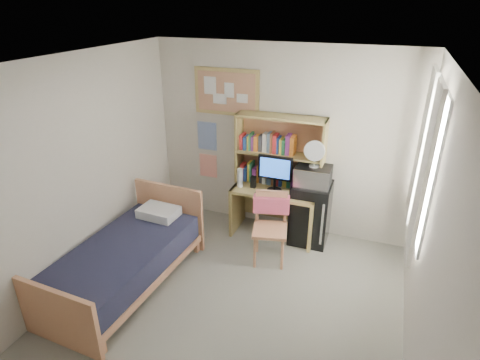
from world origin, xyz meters
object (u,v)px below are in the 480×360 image
at_px(desk, 275,212).
at_px(bed, 124,266).
at_px(speaker_left, 253,182).
at_px(microwave, 313,176).
at_px(desk_chair, 270,230).
at_px(monitor, 275,174).
at_px(mini_fridge, 310,213).
at_px(speaker_right, 296,188).
at_px(desk_fan, 315,155).
at_px(bulletin_board, 227,92).

height_order(desk, bed, desk).
bearing_deg(speaker_left, desk, 11.31).
xyz_separation_m(desk, microwave, (0.49, 0.02, 0.63)).
distance_m(desk_chair, monitor, 0.77).
relative_size(mini_fridge, microwave, 1.90).
height_order(speaker_right, desk_fan, desk_fan).
height_order(bulletin_board, monitor, bulletin_board).
height_order(bed, desk_fan, desk_fan).
bearing_deg(desk, bed, -128.46).
relative_size(desk_chair, mini_fridge, 1.07).
distance_m(desk_chair, mini_fridge, 0.76).
bearing_deg(speaker_left, mini_fridge, 6.87).
relative_size(bulletin_board, desk, 0.82).
bearing_deg(monitor, desk_fan, 8.71).
relative_size(mini_fridge, desk_fan, 2.62).
distance_m(bed, speaker_left, 1.98).
bearing_deg(microwave, bulletin_board, 167.45).
height_order(mini_fridge, monitor, monitor).
bearing_deg(desk, speaker_right, -11.31).
distance_m(monitor, microwave, 0.50).
relative_size(desk_chair, desk_fan, 2.81).
relative_size(bed, speaker_left, 11.87).
bearing_deg(microwave, speaker_left, -175.17).
relative_size(mini_fridge, monitor, 1.74).
distance_m(bulletin_board, speaker_right, 1.62).
bearing_deg(desk_chair, desk_fan, 46.17).
distance_m(desk, mini_fridge, 0.50).
bearing_deg(bed, microwave, 45.94).
distance_m(mini_fridge, speaker_left, 0.88).
distance_m(bulletin_board, microwave, 1.64).
distance_m(bulletin_board, speaker_left, 1.28).
bearing_deg(monitor, microwave, 8.71).
relative_size(desk_chair, monitor, 1.87).
bearing_deg(speaker_right, mini_fridge, 26.28).
bearing_deg(speaker_right, desk, 168.69).
height_order(monitor, desk_fan, desk_fan).
distance_m(bed, speaker_right, 2.35).
relative_size(bulletin_board, mini_fridge, 1.10).
bearing_deg(desk_chair, monitor, 88.34).
bearing_deg(desk_fan, monitor, -171.91).
relative_size(desk, desk_chair, 1.26).
relative_size(speaker_left, microwave, 0.36).
xyz_separation_m(bulletin_board, mini_fridge, (1.32, -0.26, -1.49)).
xyz_separation_m(desk, mini_fridge, (0.49, 0.04, 0.07)).
bearing_deg(speaker_right, monitor, 180.00).
relative_size(bulletin_board, bed, 0.49).
xyz_separation_m(desk, bed, (-1.32, -1.67, -0.09)).
relative_size(mini_fridge, speaker_right, 4.62).
height_order(bulletin_board, mini_fridge, bulletin_board).
bearing_deg(bed, desk_fan, 45.94).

